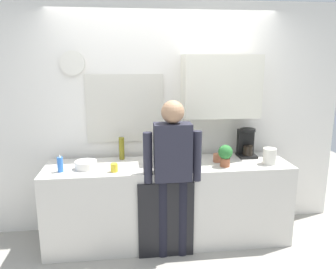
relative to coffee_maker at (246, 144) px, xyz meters
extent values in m
plane|color=#9E998E|center=(-0.92, -0.48, -1.03)|extent=(8.00, 8.00, 0.00)
cube|color=beige|center=(-0.92, -0.18, -0.59)|extent=(2.60, 0.64, 0.88)
cube|color=black|center=(-0.98, -0.51, -0.63)|extent=(0.56, 0.02, 0.79)
cube|color=white|center=(-0.92, 0.25, 0.27)|extent=(4.20, 0.10, 2.60)
cube|color=beige|center=(-1.36, 0.19, 0.40)|extent=(0.86, 0.02, 0.76)
cube|color=#8CA5C6|center=(-1.36, 0.20, 0.40)|extent=(0.80, 0.02, 0.70)
cube|color=silver|center=(-0.31, 0.04, 0.65)|extent=(0.84, 0.32, 0.68)
cylinder|color=silver|center=(-1.91, 0.18, 0.90)|extent=(0.26, 0.03, 0.26)
cube|color=black|center=(0.00, -0.03, -0.13)|extent=(0.20, 0.20, 0.03)
cube|color=black|center=(0.00, 0.03, 0.02)|extent=(0.18, 0.08, 0.28)
cylinder|color=black|center=(0.00, -0.06, -0.06)|extent=(0.11, 0.11, 0.11)
cylinder|color=black|center=(0.00, -0.03, 0.17)|extent=(0.17, 0.17, 0.03)
cylinder|color=#195923|center=(-0.77, -0.35, 0.00)|extent=(0.07, 0.07, 0.30)
cylinder|color=brown|center=(-1.01, -0.12, -0.03)|extent=(0.06, 0.06, 0.23)
cylinder|color=olive|center=(-1.41, 0.06, -0.02)|extent=(0.06, 0.06, 0.25)
cylinder|color=#B26647|center=(-0.39, -0.17, -0.10)|extent=(0.08, 0.08, 0.09)
cylinder|color=yellow|center=(-1.48, -0.36, -0.10)|extent=(0.07, 0.07, 0.08)
cylinder|color=white|center=(-1.77, -0.22, -0.11)|extent=(0.22, 0.22, 0.08)
cylinder|color=#9E5638|center=(-0.35, -0.33, -0.10)|extent=(0.10, 0.10, 0.09)
sphere|color=#2D7233|center=(-0.35, -0.33, 0.01)|extent=(0.15, 0.15, 0.15)
cylinder|color=blue|center=(-2.01, -0.29, -0.07)|extent=(0.06, 0.06, 0.15)
cone|color=white|center=(-2.01, -0.29, 0.02)|extent=(0.02, 0.02, 0.03)
cylinder|color=silver|center=(0.15, -0.31, -0.06)|extent=(0.14, 0.14, 0.17)
cylinder|color=black|center=(-1.02, -0.48, -0.62)|extent=(0.12, 0.12, 0.82)
cylinder|color=black|center=(-0.82, -0.48, -0.62)|extent=(0.12, 0.12, 0.82)
cube|color=#262633|center=(-0.92, -0.48, 0.07)|extent=(0.36, 0.20, 0.56)
sphere|color=#A57A59|center=(-0.92, -0.48, 0.46)|extent=(0.22, 0.22, 0.22)
cylinder|color=#262633|center=(-1.16, -0.48, 0.02)|extent=(0.09, 0.09, 0.50)
cylinder|color=#262633|center=(-0.68, -0.48, 0.02)|extent=(0.09, 0.09, 0.50)
camera|label=1|loc=(-1.34, -3.52, 0.95)|focal=35.44mm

